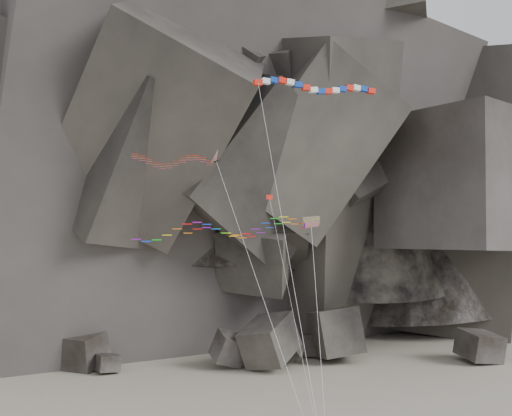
{
  "coord_description": "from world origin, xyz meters",
  "views": [
    {
      "loc": [
        -5.9,
        -47.0,
        19.76
      ],
      "look_at": [
        1.72,
        6.0,
        21.63
      ],
      "focal_mm": 40.0,
      "sensor_mm": 36.0,
      "label": 1
    }
  ],
  "objects": [
    {
      "name": "pennant_kite",
      "position": [
        2.51,
        -1.62,
        18.23
      ],
      "size": [
        3.1,
        8.73,
        21.11
      ],
      "rotation": [
        0.0,
        0.0,
        0.45
      ],
      "color": "red",
      "rests_on": "ground"
    },
    {
      "name": "banner_kite",
      "position": [
        7.23,
        4.58,
        32.84
      ],
      "size": [
        12.31,
        14.67,
        32.17
      ],
      "rotation": [
        0.0,
        0.0,
        0.2
      ],
      "color": "red",
      "rests_on": "ground"
    },
    {
      "name": "delta_kite",
      "position": [
        -6.27,
        4.82,
        25.87
      ],
      "size": [
        14.82,
        14.54,
        25.63
      ],
      "rotation": [
        0.0,
        0.0,
        -0.38
      ],
      "color": "red",
      "rests_on": "ground"
    },
    {
      "name": "headland",
      "position": [
        0.0,
        70.0,
        42.0
      ],
      "size": [
        110.0,
        70.0,
        84.0
      ],
      "primitive_type": null,
      "color": "#4B453D",
      "rests_on": "ground"
    },
    {
      "name": "parafoil_kite",
      "position": [
        -2.26,
        -0.69,
        19.69
      ],
      "size": [
        16.02,
        8.87,
        19.38
      ],
      "rotation": [
        0.0,
        0.0,
        0.2
      ],
      "color": "yellow",
      "rests_on": "ground"
    },
    {
      "name": "boulder_field",
      "position": [
        8.99,
        34.73,
        2.56
      ],
      "size": [
        64.13,
        14.0,
        8.93
      ],
      "color": "#47423F",
      "rests_on": "ground"
    }
  ]
}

